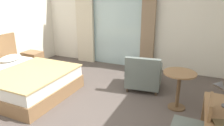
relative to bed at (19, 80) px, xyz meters
name	(u,v)px	position (x,y,z in m)	size (l,w,h in m)	color
ground	(75,118)	(1.67, -0.34, -0.34)	(6.19, 6.69, 0.10)	#564C47
wall_back	(131,21)	(1.67, 2.74, 1.05)	(5.79, 0.12, 2.69)	white
balcony_glass_door	(116,26)	(1.24, 2.66, 0.89)	(1.55, 0.02, 2.36)	silver
curtain_panel_left	(85,23)	(0.25, 2.56, 0.94)	(0.57, 0.10, 2.47)	beige
curtain_panel_right	(148,27)	(2.24, 2.56, 0.94)	(0.38, 0.10, 2.47)	#897056
bed	(19,80)	(0.00, 0.00, 0.00)	(2.23, 1.82, 1.14)	olive
nightstand	(33,60)	(-0.83, 1.32, -0.04)	(0.51, 0.42, 0.51)	olive
desk_chair	(197,125)	(3.72, -0.60, 0.22)	(0.48, 0.47, 0.93)	slate
desk_lamp	(221,87)	(3.94, -0.46, 0.75)	(0.30, 0.31, 0.47)	#4C4C51
armchair_by_window	(144,76)	(2.51, 1.26, 0.04)	(0.84, 0.84, 0.83)	slate
round_cafe_table	(179,82)	(3.35, 0.68, 0.25)	(0.61, 0.61, 0.75)	olive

